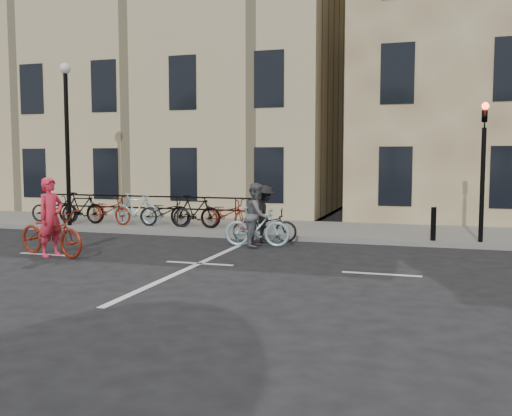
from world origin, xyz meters
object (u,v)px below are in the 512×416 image
(cyclist_dark, at_px, (265,220))
(cyclist_grey, at_px, (257,221))
(lamp_post, at_px, (67,123))
(cyclist_pink, at_px, (51,229))
(traffic_light, at_px, (483,155))

(cyclist_dark, bearing_deg, cyclist_grey, 168.82)
(lamp_post, xyz_separation_m, cyclist_grey, (7.00, -1.64, -2.80))
(cyclist_pink, height_order, cyclist_grey, cyclist_pink)
(cyclist_pink, bearing_deg, cyclist_dark, -35.59)
(traffic_light, distance_m, lamp_post, 12.74)
(traffic_light, height_order, cyclist_pink, traffic_light)
(traffic_light, relative_size, cyclist_dark, 2.06)
(cyclist_pink, height_order, cyclist_dark, cyclist_pink)
(lamp_post, bearing_deg, traffic_light, -0.27)
(cyclist_pink, bearing_deg, cyclist_grey, -42.27)
(traffic_light, xyz_separation_m, cyclist_dark, (-5.72, -0.81, -1.82))
(cyclist_dark, bearing_deg, traffic_light, -94.43)
(lamp_post, distance_m, cyclist_grey, 7.72)
(cyclist_dark, bearing_deg, lamp_post, 70.45)
(cyclist_pink, distance_m, cyclist_grey, 5.18)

